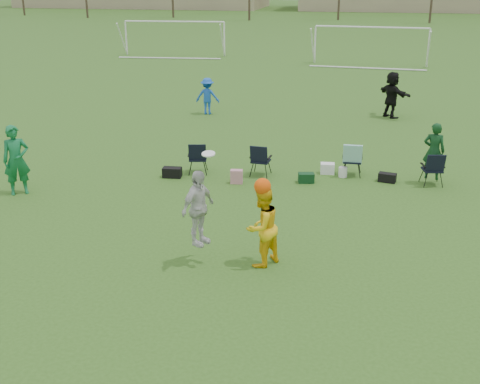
% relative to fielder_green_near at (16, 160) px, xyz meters
% --- Properties ---
extents(ground, '(260.00, 260.00, 0.00)m').
position_rel_fielder_green_near_xyz_m(ground, '(5.39, -4.92, -0.96)').
color(ground, '#30591B').
rests_on(ground, ground).
extents(fielder_green_near, '(0.84, 0.78, 1.92)m').
position_rel_fielder_green_near_xyz_m(fielder_green_near, '(0.00, 0.00, 0.00)').
color(fielder_green_near, '#126A38').
rests_on(fielder_green_near, ground).
extents(fielder_blue, '(1.03, 0.62, 1.55)m').
position_rel_fielder_green_near_xyz_m(fielder_blue, '(2.60, 10.66, -0.19)').
color(fielder_blue, blue).
rests_on(fielder_blue, ground).
extents(fielder_black, '(1.54, 1.75, 1.92)m').
position_rel_fielder_green_near_xyz_m(fielder_black, '(10.30, 11.58, -0.00)').
color(fielder_black, black).
rests_on(fielder_black, ground).
extents(center_contest, '(2.15, 1.27, 2.45)m').
position_rel_fielder_green_near_xyz_m(center_contest, '(6.77, -2.99, 0.07)').
color(center_contest, silver).
rests_on(center_contest, ground).
extents(sideline_setup, '(8.14, 1.87, 1.80)m').
position_rel_fielder_green_near_xyz_m(sideline_setup, '(8.30, 3.03, -0.42)').
color(sideline_setup, '#0F3A19').
rests_on(sideline_setup, ground).
extents(goal_left, '(7.39, 0.76, 2.46)m').
position_rel_fielder_green_near_xyz_m(goal_left, '(-4.61, 29.08, 0.96)').
color(goal_left, white).
rests_on(goal_left, ground).
extents(goal_mid, '(7.40, 0.63, 2.46)m').
position_rel_fielder_green_near_xyz_m(goal_mid, '(9.39, 27.08, 0.96)').
color(goal_mid, white).
rests_on(goal_mid, ground).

